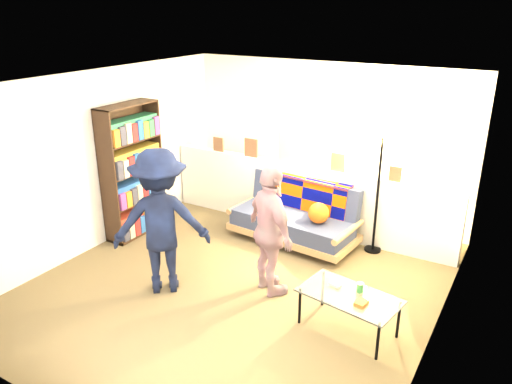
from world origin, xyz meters
TOP-DOWN VIEW (x-y plane):
  - ground at (0.00, 0.00)m, footprint 5.00×5.00m
  - room_shell at (0.00, 0.47)m, footprint 4.60×5.05m
  - half_wall_ledge at (0.00, 1.80)m, footprint 4.45×0.15m
  - ledge_decor at (-0.23, 1.78)m, footprint 2.97×0.02m
  - futon_sofa at (0.07, 1.40)m, footprint 1.86×1.01m
  - bookshelf at (-2.08, 0.45)m, footprint 0.32×0.95m
  - coffee_table at (1.48, -0.23)m, footprint 1.08×0.71m
  - floor_lamp at (1.15, 1.67)m, footprint 0.34×0.31m
  - person_left at (-0.70, -0.54)m, footprint 1.27×1.19m
  - person_right at (0.42, 0.02)m, footprint 0.97×0.83m

SIDE VIEW (x-z plane):
  - ground at x=0.00m, z-range 0.00..0.00m
  - futon_sofa at x=0.07m, z-range -0.03..0.74m
  - coffee_table at x=1.48m, z-range 0.13..0.65m
  - half_wall_ledge at x=0.00m, z-range 0.00..1.00m
  - person_right at x=0.42m, z-range 0.00..1.56m
  - person_left at x=-0.70m, z-range 0.00..1.72m
  - bookshelf at x=-2.08m, z-range -0.06..1.84m
  - ledge_decor at x=-0.23m, z-range 0.95..1.40m
  - floor_lamp at x=1.15m, z-range 0.35..2.01m
  - room_shell at x=0.00m, z-range 0.45..2.90m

